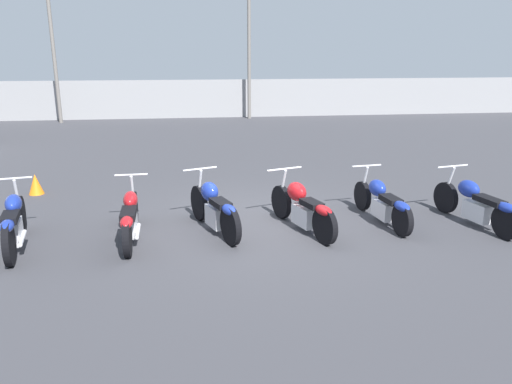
# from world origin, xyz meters

# --- Properties ---
(ground_plane) EXTENTS (60.00, 60.00, 0.00)m
(ground_plane) POSITION_xyz_m (0.00, 0.00, 0.00)
(ground_plane) COLOR #38383D
(fence_back) EXTENTS (40.00, 0.04, 1.77)m
(fence_back) POSITION_xyz_m (0.00, 15.24, 0.89)
(fence_back) COLOR gray
(fence_back) RESTS_ON ground_plane
(light_pole_left) EXTENTS (0.70, 0.35, 6.29)m
(light_pole_left) POSITION_xyz_m (-6.82, 14.30, 3.80)
(light_pole_left) COLOR slate
(light_pole_left) RESTS_ON ground_plane
(light_pole_right) EXTENTS (0.70, 0.35, 6.25)m
(light_pole_right) POSITION_xyz_m (1.63, 14.68, 3.77)
(light_pole_right) COLOR slate
(light_pole_right) RESTS_ON ground_plane
(motorcycle_slot_0) EXTENTS (0.65, 2.07, 1.04)m
(motorcycle_slot_0) POSITION_xyz_m (-3.99, -0.73, 0.44)
(motorcycle_slot_0) COLOR black
(motorcycle_slot_0) RESTS_ON ground_plane
(motorcycle_slot_1) EXTENTS (0.58, 2.17, 0.97)m
(motorcycle_slot_1) POSITION_xyz_m (-2.18, -0.55, 0.40)
(motorcycle_slot_1) COLOR black
(motorcycle_slot_1) RESTS_ON ground_plane
(motorcycle_slot_2) EXTENTS (0.92, 2.01, 1.03)m
(motorcycle_slot_2) POSITION_xyz_m (-0.76, -0.36, 0.44)
(motorcycle_slot_2) COLOR black
(motorcycle_slot_2) RESTS_ON ground_plane
(motorcycle_slot_3) EXTENTS (0.93, 2.06, 1.00)m
(motorcycle_slot_3) POSITION_xyz_m (0.79, -0.49, 0.43)
(motorcycle_slot_3) COLOR black
(motorcycle_slot_3) RESTS_ON ground_plane
(motorcycle_slot_4) EXTENTS (0.61, 2.11, 0.95)m
(motorcycle_slot_4) POSITION_xyz_m (2.35, -0.26, 0.39)
(motorcycle_slot_4) COLOR black
(motorcycle_slot_4) RESTS_ON ground_plane
(motorcycle_slot_5) EXTENTS (0.76, 2.13, 0.98)m
(motorcycle_slot_5) POSITION_xyz_m (3.99, -0.64, 0.41)
(motorcycle_slot_5) COLOR black
(motorcycle_slot_5) RESTS_ON ground_plane
(traffic_cone_near) EXTENTS (0.33, 0.33, 0.46)m
(traffic_cone_near) POSITION_xyz_m (-4.60, 2.58, 0.23)
(traffic_cone_near) COLOR orange
(traffic_cone_near) RESTS_ON ground_plane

